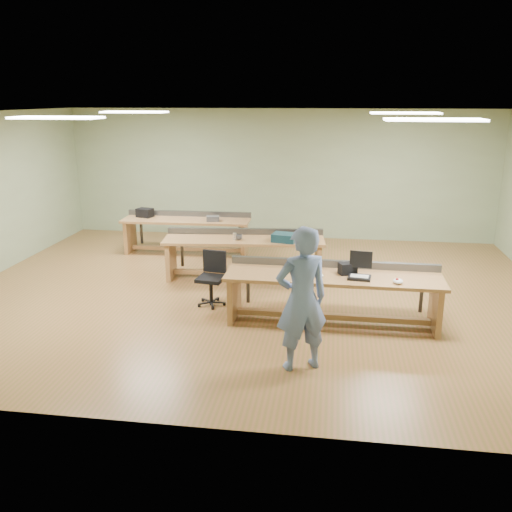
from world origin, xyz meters
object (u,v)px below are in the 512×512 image
(person, at_px, (302,299))
(drinks_can, at_px, (235,236))
(workbench_mid, at_px, (244,248))
(laptop_base, at_px, (359,278))
(mug, at_px, (239,237))
(parts_bin_teal, at_px, (284,238))
(workbench_front, at_px, (333,286))
(parts_bin_grey, at_px, (298,237))
(workbench_back, at_px, (187,228))
(camera_bag, at_px, (348,268))
(task_chair, at_px, (212,285))

(person, xyz_separation_m, drinks_can, (-1.41, 3.25, -0.09))
(workbench_mid, relative_size, laptop_base, 9.41)
(mug, bearing_deg, parts_bin_teal, 0.16)
(person, relative_size, mug, 15.03)
(workbench_front, relative_size, mug, 26.23)
(workbench_mid, height_order, parts_bin_grey, workbench_mid)
(person, height_order, parts_bin_grey, person)
(laptop_base, bearing_deg, workbench_back, 142.06)
(workbench_mid, distance_m, workbench_back, 2.08)
(workbench_front, xyz_separation_m, drinks_can, (-1.79, 1.75, 0.25))
(workbench_front, relative_size, workbench_back, 1.16)
(workbench_front, relative_size, parts_bin_teal, 7.56)
(person, bearing_deg, drinks_can, -91.43)
(workbench_front, xyz_separation_m, parts_bin_grey, (-0.65, 1.94, 0.24))
(workbench_front, height_order, parts_bin_teal, parts_bin_teal)
(parts_bin_grey, bearing_deg, person, -85.39)
(workbench_mid, xyz_separation_m, mug, (-0.07, -0.14, 0.24))
(workbench_back, distance_m, parts_bin_teal, 2.76)
(workbench_back, bearing_deg, mug, -49.93)
(camera_bag, bearing_deg, workbench_back, 111.20)
(workbench_back, xyz_separation_m, mug, (1.42, -1.59, 0.24))
(person, xyz_separation_m, parts_bin_grey, (-0.28, 3.45, -0.10))
(workbench_mid, xyz_separation_m, laptop_base, (2.01, -2.05, 0.21))
(person, distance_m, task_chair, 2.57)
(parts_bin_teal, distance_m, mug, 0.83)
(workbench_front, height_order, parts_bin_grey, workbench_front)
(workbench_back, distance_m, parts_bin_grey, 2.86)
(laptop_base, height_order, task_chair, task_chair)
(workbench_back, xyz_separation_m, task_chair, (1.20, -2.89, -0.24))
(workbench_front, distance_m, person, 1.59)
(camera_bag, relative_size, parts_bin_teal, 0.60)
(mug, bearing_deg, workbench_back, 131.78)
(workbench_back, relative_size, drinks_can, 21.48)
(task_chair, bearing_deg, workbench_back, 120.28)
(person, xyz_separation_m, laptop_base, (0.74, 1.35, -0.14))
(workbench_mid, distance_m, mug, 0.28)
(parts_bin_grey, xyz_separation_m, mug, (-1.06, -0.18, -0.01))
(workbench_mid, bearing_deg, parts_bin_grey, -2.98)
(workbench_front, distance_m, mug, 2.47)
(drinks_can, bearing_deg, laptop_base, -41.43)
(workbench_mid, xyz_separation_m, person, (1.27, -3.40, 0.35))
(parts_bin_grey, height_order, drinks_can, drinks_can)
(workbench_front, height_order, task_chair, task_chair)
(laptop_base, height_order, camera_bag, camera_bag)
(workbench_back, relative_size, mug, 22.67)
(workbench_front, xyz_separation_m, camera_bag, (0.20, 0.03, 0.27))
(camera_bag, relative_size, drinks_can, 1.98)
(workbench_mid, relative_size, workbench_back, 1.10)
(task_chair, xyz_separation_m, parts_bin_teal, (1.05, 1.31, 0.51))
(laptop_base, bearing_deg, drinks_can, 145.68)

